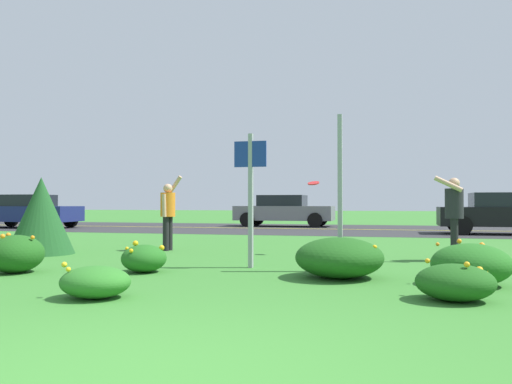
% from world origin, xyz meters
% --- Properties ---
extents(ground_plane, '(120.00, 120.00, 0.00)m').
position_xyz_m(ground_plane, '(0.00, 9.62, 0.00)').
color(ground_plane, '#387A2D').
extents(highway_strip, '(120.00, 9.31, 0.01)m').
position_xyz_m(highway_strip, '(0.00, 19.25, 0.00)').
color(highway_strip, '#2D2D30').
rests_on(highway_strip, ground).
extents(highway_center_stripe, '(120.00, 0.16, 0.00)m').
position_xyz_m(highway_center_stripe, '(0.00, 19.25, 0.01)').
color(highway_center_stripe, yellow).
rests_on(highway_center_stripe, ground).
extents(daylily_clump_front_center, '(1.30, 1.39, 0.59)m').
position_xyz_m(daylily_clump_front_center, '(0.78, 4.95, 0.30)').
color(daylily_clump_front_center, '#1E5619').
rests_on(daylily_clump_front_center, ground).
extents(daylily_clump_near_camera, '(0.71, 0.76, 0.50)m').
position_xyz_m(daylily_clump_near_camera, '(-2.29, 4.80, 0.22)').
color(daylily_clump_near_camera, '#23661E').
rests_on(daylily_clump_near_camera, ground).
extents(daylily_clump_mid_center, '(0.83, 0.75, 0.42)m').
position_xyz_m(daylily_clump_mid_center, '(-1.80, 2.55, 0.19)').
color(daylily_clump_mid_center, '#2D7526').
rests_on(daylily_clump_mid_center, ground).
extents(daylily_clump_front_right, '(0.88, 0.82, 0.46)m').
position_xyz_m(daylily_clump_front_right, '(2.23, 3.41, 0.21)').
color(daylily_clump_front_right, '#1E5619').
rests_on(daylily_clump_front_right, ground).
extents(daylily_clump_mid_left, '(0.85, 0.92, 0.64)m').
position_xyz_m(daylily_clump_mid_left, '(-4.22, 4.22, 0.30)').
color(daylily_clump_mid_left, '#1E5619').
rests_on(daylily_clump_mid_left, ground).
extents(daylily_clump_mid_right, '(1.05, 1.09, 0.62)m').
position_xyz_m(daylily_clump_mid_right, '(2.56, 4.67, 0.28)').
color(daylily_clump_mid_right, '#23661E').
rests_on(daylily_clump_mid_right, ground).
extents(sign_post_near_path, '(0.56, 0.10, 2.28)m').
position_xyz_m(sign_post_near_path, '(-0.80, 5.79, 1.39)').
color(sign_post_near_path, '#93969B').
rests_on(sign_post_near_path, ground).
extents(sign_post_by_roadside, '(0.07, 0.10, 2.53)m').
position_xyz_m(sign_post_by_roadside, '(0.72, 5.66, 1.26)').
color(sign_post_by_roadside, '#93969B').
rests_on(sign_post_by_roadside, ground).
extents(evergreen_shrub_side, '(1.42, 1.42, 1.66)m').
position_xyz_m(evergreen_shrub_side, '(-5.80, 6.98, 0.83)').
color(evergreen_shrub_side, '#1E5123').
rests_on(evergreen_shrub_side, ground).
extents(person_thrower_orange_shirt, '(0.45, 0.50, 1.74)m').
position_xyz_m(person_thrower_orange_shirt, '(-3.50, 8.46, 0.93)').
color(person_thrower_orange_shirt, orange).
rests_on(person_thrower_orange_shirt, ground).
extents(person_catcher_dark_shirt, '(0.55, 0.51, 1.62)m').
position_xyz_m(person_catcher_dark_shirt, '(2.67, 7.76, 0.95)').
color(person_catcher_dark_shirt, '#232328').
rests_on(person_catcher_dark_shirt, ground).
extents(frisbee_red, '(0.25, 0.24, 0.11)m').
position_xyz_m(frisbee_red, '(-0.10, 8.34, 1.52)').
color(frisbee_red, red).
extents(car_navy_leftmost, '(4.50, 2.00, 1.45)m').
position_xyz_m(car_navy_leftmost, '(-14.00, 17.15, 0.74)').
color(car_navy_leftmost, navy).
rests_on(car_navy_leftmost, ground).
extents(car_gray_center_left, '(4.50, 2.00, 1.45)m').
position_xyz_m(car_gray_center_left, '(-3.38, 21.34, 0.74)').
color(car_gray_center_left, slate).
rests_on(car_gray_center_left, ground).
extents(car_black_center_right, '(4.50, 2.00, 1.45)m').
position_xyz_m(car_black_center_right, '(5.32, 17.15, 0.74)').
color(car_black_center_right, black).
rests_on(car_black_center_right, ground).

